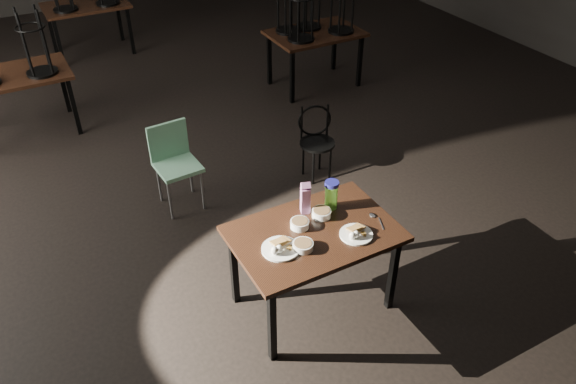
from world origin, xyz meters
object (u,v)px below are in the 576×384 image
juice_carton (305,198)px  school_chair (174,159)px  bentwood_chair (316,136)px  main_table (314,240)px  water_bottle (331,194)px

juice_carton → school_chair: bearing=108.4°
bentwood_chair → juice_carton: bearing=-105.8°
main_table → bentwood_chair: size_ratio=1.57×
water_bottle → school_chair: (-0.72, 1.61, -0.37)m
main_table → juice_carton: (0.06, 0.23, 0.21)m
juice_carton → water_bottle: size_ratio=1.16×
juice_carton → water_bottle: bearing=-12.1°
school_chair → water_bottle: bearing=-69.4°
water_bottle → school_chair: water_bottle is taller
main_table → bentwood_chair: bearing=58.4°
main_table → juice_carton: 0.32m
water_bottle → bentwood_chair: 1.62m
water_bottle → school_chair: bearing=114.2°
bentwood_chair → school_chair: size_ratio=0.91×
juice_carton → water_bottle: 0.21m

